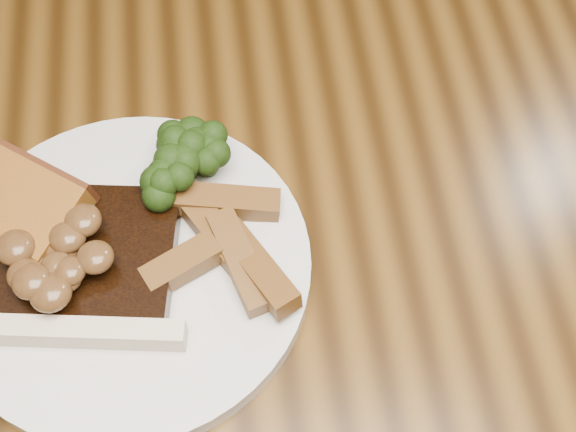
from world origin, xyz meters
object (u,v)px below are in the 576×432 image
at_px(garlic_bread, 17,213).
at_px(potato_wedges, 228,247).
at_px(dining_table, 289,271).
at_px(steak, 64,263).
at_px(plate, 130,269).

bearing_deg(garlic_bread, potato_wedges, 19.24).
bearing_deg(dining_table, steak, -167.99).
distance_m(dining_table, plate, 0.16).
xyz_separation_m(steak, garlic_bread, (-0.03, 0.04, 0.00)).
height_order(dining_table, steak, steak).
xyz_separation_m(dining_table, potato_wedges, (-0.05, -0.04, 0.12)).
height_order(dining_table, potato_wedges, potato_wedges).
xyz_separation_m(dining_table, plate, (-0.12, -0.03, 0.10)).
xyz_separation_m(garlic_bread, potato_wedges, (0.14, -0.05, 0.00)).
bearing_deg(steak, dining_table, 21.13).
bearing_deg(garlic_bread, plate, 5.73).
bearing_deg(steak, garlic_bread, 136.16).
bearing_deg(steak, plate, 7.52).
distance_m(dining_table, steak, 0.20).
bearing_deg(dining_table, plate, -163.37).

